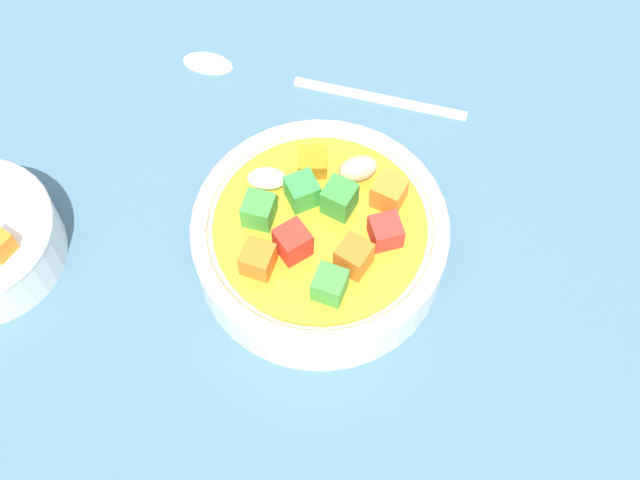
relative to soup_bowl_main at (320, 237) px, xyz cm
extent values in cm
cube|color=#42667A|center=(0.00, -0.01, -3.52)|extent=(140.00, 140.00, 2.00)
cylinder|color=white|center=(0.00, -0.01, -0.70)|extent=(15.80, 15.80, 3.65)
torus|color=white|center=(0.00, -0.01, 1.44)|extent=(15.89, 15.89, 1.04)
cylinder|color=gold|center=(0.00, -0.01, 1.33)|extent=(13.16, 13.16, 0.40)
cube|color=red|center=(0.49, -2.37, 2.55)|extent=(2.14, 2.14, 2.04)
ellipsoid|color=#CDBB8D|center=(-0.70, 4.21, 2.36)|extent=(2.61, 2.95, 1.65)
cube|color=orange|center=(3.27, -0.64, 2.54)|extent=(2.04, 2.04, 2.02)
ellipsoid|color=beige|center=(-4.49, 0.05, 2.04)|extent=(2.93, 2.82, 1.03)
cube|color=green|center=(-2.07, 0.63, 2.45)|extent=(2.32, 2.32, 1.84)
cube|color=orange|center=(1.93, 4.11, 2.52)|extent=(2.16, 2.16, 1.97)
cube|color=green|center=(3.43, -2.90, 2.44)|extent=(2.31, 2.31, 1.81)
cube|color=orange|center=(-0.74, -4.54, 2.44)|extent=(2.33, 2.33, 1.82)
cube|color=orange|center=(-3.20, 2.73, 2.15)|extent=(2.51, 2.51, 1.25)
cube|color=green|center=(-3.05, -2.15, 2.46)|extent=(2.39, 2.39, 1.86)
cube|color=red|center=(3.47, 1.98, 2.36)|extent=(2.44, 2.44, 1.66)
cube|color=green|center=(-0.12, 1.71, 2.58)|extent=(2.14, 2.14, 2.11)
cylinder|color=silver|center=(-5.57, 12.39, -2.13)|extent=(11.62, 6.71, 0.79)
ellipsoid|color=silver|center=(-17.16, 6.19, -2.02)|extent=(4.36, 3.63, 1.00)
camera|label=1|loc=(16.97, -18.31, 45.06)|focal=46.38mm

